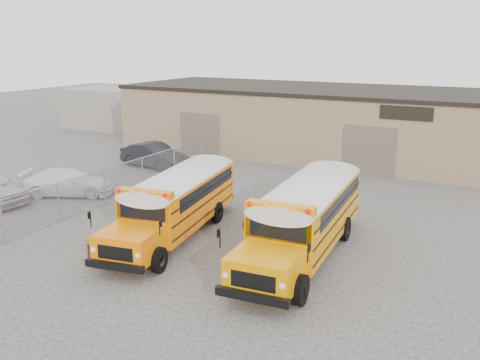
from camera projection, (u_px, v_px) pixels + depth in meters
The scene contains 9 objects.
ground at pixel (168, 244), 21.49m from camera, with size 120.00×120.00×0.00m, color #373532.
warehouse at pixel (333, 121), 37.90m from camera, with size 30.20×10.20×4.67m.
chainlink_fence at pixel (105, 186), 26.57m from camera, with size 0.07×18.07×1.81m.
distant_building_left at pixel (114, 108), 49.84m from camera, with size 8.00×6.00×3.60m, color gray.
school_bus_left at pixel (223, 169), 27.42m from camera, with size 3.72×9.39×2.68m.
school_bus_right at pixel (341, 177), 25.42m from camera, with size 3.18×9.86×2.84m.
tarp_bundle at pixel (104, 248), 19.36m from camera, with size 0.96×0.96×1.31m.
car_white at pixel (68, 182), 28.17m from camera, with size 1.92×4.73×1.37m, color white.
car_dark at pixel (154, 155), 34.21m from camera, with size 1.65×4.73×1.56m, color black.
Camera 1 is at (12.08, -16.34, 8.02)m, focal length 40.00 mm.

